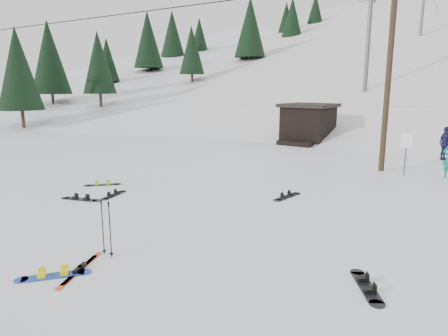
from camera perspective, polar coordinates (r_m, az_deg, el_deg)
The scene contains 17 objects.
ground at distance 9.56m, azimuth -15.57°, elevation -12.91°, with size 200.00×200.00×0.00m, color white.
ski_slope at distance 62.70m, azimuth 28.88°, elevation -4.63°, with size 60.00×75.00×45.00m, color white.
ridge_left at distance 70.03m, azimuth -2.40°, elevation -0.76°, with size 34.00×85.00×38.00m, color white.
treeline_left at distance 61.18m, azimuth -5.76°, elevation 7.82°, with size 20.00×64.00×10.00m, color black, non-canonical shape.
utility_pole at distance 19.90m, azimuth 22.52°, elevation 12.95°, with size 2.00×0.26×9.00m.
trail_sign at distance 19.40m, azimuth 24.58°, elevation 2.73°, with size 0.50×0.09×1.85m.
lift_hut at distance 28.91m, azimuth 11.89°, elevation 6.27°, with size 3.40×4.10×2.75m.
lift_tower_near at distance 37.13m, azimuth 19.94°, elevation 17.00°, with size 2.20×0.36×8.00m.
hero_snowboard at distance 9.33m, azimuth -23.19°, elevation -13.91°, with size 1.02×1.27×0.11m.
hero_skis at distance 9.42m, azimuth -19.89°, elevation -13.41°, with size 0.94×1.65×0.09m.
ski_poles at distance 9.76m, azimuth -16.47°, elevation -8.13°, with size 0.37×0.10×1.34m.
board_scatter_a at distance 14.91m, azimuth -19.78°, elevation -4.18°, with size 1.47×0.73×0.11m.
board_scatter_b at distance 15.12m, azimuth -15.46°, elevation -3.70°, with size 0.61×1.36×0.10m.
board_scatter_c at distance 16.82m, azimuth -16.97°, elevation -2.27°, with size 1.05×1.16×0.10m.
board_scatter_d at distance 8.67m, azimuth 19.68°, elevation -15.62°, with size 1.00×1.34×0.11m.
board_scatter_f at distance 14.54m, azimuth 9.03°, elevation -4.02°, with size 0.41×1.52×0.11m.
skier_navy at distance 24.44m, azimuth 29.06°, elevation 3.07°, with size 1.07×0.44×1.82m, color #191D3F.
Camera 1 is at (6.99, -5.25, 3.89)m, focal length 32.00 mm.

